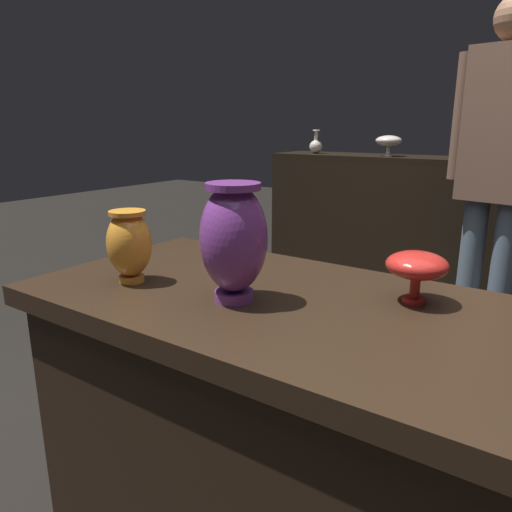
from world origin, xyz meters
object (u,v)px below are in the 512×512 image
Objects in this scene: vase_tall_behind at (417,266)px; shelf_vase_center at (479,145)px; shelf_vase_far_left at (316,146)px; shelf_vase_left at (389,141)px; visitor_center_back at (500,163)px; vase_centerpiece at (234,238)px; vase_left_accent at (129,244)px.

vase_tall_behind is 2.05m from shelf_vase_center.
vase_tall_behind is at bearing -56.89° from shelf_vase_far_left.
visitor_center_back is (0.73, -0.59, -0.07)m from shelf_vase_left.
shelf_vase_center is 1.04m from shelf_vase_far_left.
shelf_vase_far_left reaches higher than vase_centerpiece.
vase_centerpiece is at bearing -147.36° from vase_tall_behind.
shelf_vase_left is 1.02× the size of shelf_vase_far_left.
shelf_vase_left reaches higher than shelf_vase_center.
visitor_center_back is (0.28, 1.62, 0.07)m from vase_centerpiece.
shelf_vase_left is 0.52m from shelf_vase_center.
shelf_vase_left is at bearing 101.58° from vase_centerpiece.
shelf_vase_center reaches higher than vase_centerpiece.
shelf_vase_center reaches higher than vase_tall_behind.
vase_left_accent is 1.14× the size of shelf_vase_far_left.
shelf_vase_far_left is 1.39m from visitor_center_back.
visitor_center_back reaches higher than shelf_vase_far_left.
shelf_vase_far_left is (-0.97, 2.23, 0.10)m from vase_centerpiece.
shelf_vase_center is (-0.27, 2.03, 0.19)m from vase_tall_behind.
vase_tall_behind is 1.41m from visitor_center_back.
vase_left_accent is 2.26m from shelf_vase_left.
shelf_vase_far_left is at bearing 106.67° from vase_left_accent.
shelf_vase_left is 1.32× the size of shelf_vase_center.
shelf_vase_center is at bearing 3.65° from shelf_vase_left.
shelf_vase_left is at bearing -28.04° from visitor_center_back.
vase_tall_behind is 0.68m from vase_left_accent.
shelf_vase_left is at bearing -176.35° from shelf_vase_center.
shelf_vase_far_left is at bearing -14.98° from visitor_center_back.
shelf_vase_far_left is (-1.04, -0.02, -0.03)m from shelf_vase_center.
vase_tall_behind is at bearing 32.64° from vase_centerpiece.
vase_centerpiece is 1.64× the size of shelf_vase_left.
vase_left_accent is at bearing 82.00° from visitor_center_back.
shelf_vase_far_left is at bearing 178.10° from shelf_vase_left.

